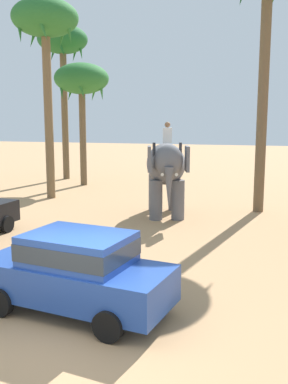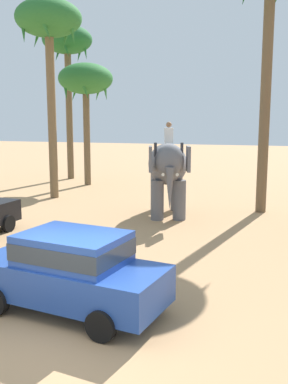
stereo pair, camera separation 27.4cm
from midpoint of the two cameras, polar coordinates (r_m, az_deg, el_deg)
name	(u,v)px [view 1 (the left image)]	position (r m, az deg, el deg)	size (l,w,h in m)	color
ground_plane	(72,335)	(8.89, -10.17, -17.68)	(120.00, 120.00, 0.00)	tan
car_sedan_foreground	(76,269)	(9.49, -9.55, -9.77)	(4.32, 2.36, 1.70)	#23479E
elephant_with_mahout	(166,168)	(18.20, 2.44, 3.05)	(2.48, 4.02, 3.88)	slate
palm_tree_near_hut	(45,25)	(23.22, -12.92, 20.16)	(3.20, 3.20, 9.67)	brown
palm_tree_left_of_road	(82,82)	(27.01, -8.32, 13.86)	(3.20, 3.20, 7.20)	brown
palm_tree_far_back	(63,45)	(30.27, -10.67, 18.04)	(3.20, 3.20, 9.87)	brown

